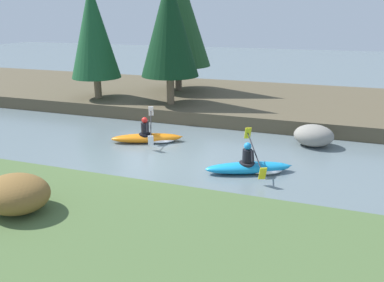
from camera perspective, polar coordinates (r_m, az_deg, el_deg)
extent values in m
plane|color=slate|center=(12.77, -4.84, -2.98)|extent=(90.00, 90.00, 0.00)
cube|color=#4C6638|center=(7.93, -24.26, -17.31)|extent=(44.00, 7.47, 0.53)
cube|color=brown|center=(20.60, 4.75, 6.35)|extent=(44.00, 8.88, 0.61)
cylinder|color=#7A664C|center=(19.95, -14.15, 7.88)|extent=(0.36, 0.36, 1.05)
cone|color=#194C28|center=(19.64, -14.82, 15.91)|extent=(2.45, 2.45, 4.55)
cylinder|color=brown|center=(21.32, -2.07, 9.58)|extent=(0.36, 0.36, 1.40)
cone|color=#1E4723|center=(21.04, -2.18, 18.63)|extent=(3.56, 3.56, 5.31)
cylinder|color=#7A664C|center=(18.08, -3.30, 7.79)|extent=(0.36, 0.36, 1.34)
cone|color=#0F3319|center=(17.76, -3.49, 17.14)|extent=(2.70, 2.70, 4.54)
ellipsoid|color=brown|center=(9.22, -25.24, -7.27)|extent=(1.55, 1.29, 0.84)
ellipsoid|color=#1993D6|center=(11.84, 8.56, -4.05)|extent=(2.71, 1.66, 0.34)
cone|color=#1993D6|center=(12.18, 14.25, -3.67)|extent=(0.40, 0.33, 0.20)
cylinder|color=black|center=(11.77, 8.35, -3.41)|extent=(0.63, 0.63, 0.08)
cylinder|color=black|center=(11.68, 8.41, -2.27)|extent=(0.40, 0.40, 0.42)
sphere|color=#1E89D1|center=(11.57, 8.49, -0.77)|extent=(0.30, 0.30, 0.23)
cylinder|color=black|center=(11.89, 8.63, -1.45)|extent=(0.17, 0.24, 0.35)
cylinder|color=black|center=(11.45, 9.20, -2.27)|extent=(0.17, 0.24, 0.35)
cylinder|color=black|center=(11.69, 9.54, -1.65)|extent=(0.82, 1.76, 0.65)
cube|color=yellow|center=(12.46, 8.50, 1.20)|extent=(0.25, 0.23, 0.41)
cube|color=yellow|center=(10.96, 10.72, -4.89)|extent=(0.25, 0.23, 0.41)
ellipsoid|color=white|center=(12.01, 11.09, -4.27)|extent=(1.29, 1.09, 0.18)
ellipsoid|color=orange|center=(14.57, -6.92, 0.45)|extent=(2.71, 1.63, 0.34)
cone|color=orange|center=(14.57, -2.04, 0.66)|extent=(0.40, 0.32, 0.20)
cylinder|color=black|center=(14.53, -7.14, 0.99)|extent=(0.63, 0.63, 0.08)
cylinder|color=black|center=(14.46, -7.18, 1.93)|extent=(0.40, 0.40, 0.42)
sphere|color=red|center=(14.37, -7.24, 3.17)|extent=(0.30, 0.30, 0.23)
cylinder|color=black|center=(14.66, -6.78, 2.54)|extent=(0.17, 0.24, 0.35)
cylinder|color=black|center=(14.20, -6.82, 2.00)|extent=(0.17, 0.24, 0.35)
cylinder|color=black|center=(14.41, -6.29, 2.44)|extent=(0.80, 1.77, 0.65)
cube|color=white|center=(15.25, -6.27, 4.56)|extent=(0.25, 0.23, 0.41)
cube|color=white|center=(13.60, -6.31, 0.07)|extent=(0.25, 0.23, 0.41)
ellipsoid|color=white|center=(14.59, -4.75, 0.22)|extent=(1.29, 1.08, 0.18)
ellipsoid|color=gray|center=(14.71, 18.05, 0.80)|extent=(1.45, 1.14, 0.82)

